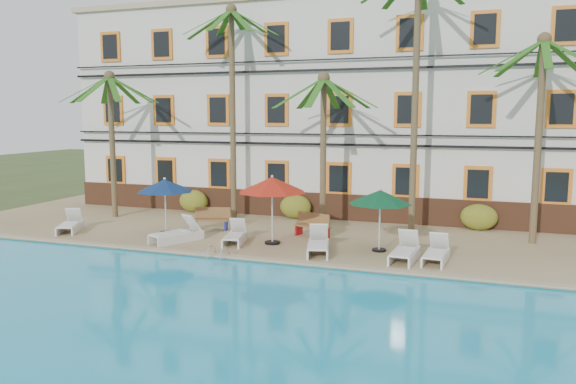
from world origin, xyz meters
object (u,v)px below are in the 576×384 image
at_px(umbrella_blue, 165,186).
at_px(pool_ladder, 218,257).
at_px(bench_left, 211,218).
at_px(palm_d, 416,68).
at_px(lounger_e, 405,251).
at_px(lounger_a, 70,224).
at_px(lounger_d, 318,244).
at_px(palm_e, 540,109).
at_px(umbrella_green, 380,197).
at_px(lounger_f, 436,253).
at_px(bench_right, 313,225).
at_px(palm_c, 323,128).
at_px(palm_b, 232,86).
at_px(palm_a, 111,122).
at_px(umbrella_red, 272,185).
at_px(lounger_c, 235,235).
at_px(lounger_b, 177,233).

bearing_deg(umbrella_blue, pool_ladder, -36.56).
bearing_deg(bench_left, pool_ladder, -60.24).
bearing_deg(palm_d, lounger_e, -86.04).
xyz_separation_m(lounger_a, lounger_e, (13.67, -0.17, 0.02)).
distance_m(umbrella_blue, lounger_d, 7.00).
xyz_separation_m(palm_e, umbrella_green, (-5.21, -3.12, -3.05)).
bearing_deg(umbrella_green, lounger_a, -176.31).
relative_size(umbrella_blue, lounger_f, 1.18).
relative_size(lounger_a, bench_left, 1.28).
xyz_separation_m(bench_right, pool_ladder, (-2.14, -4.11, -0.47)).
bearing_deg(pool_ladder, palm_c, 68.38).
bearing_deg(lounger_f, palm_b, 152.48).
bearing_deg(umbrella_green, palm_a, 168.57).
bearing_deg(umbrella_blue, palm_d, 17.37).
bearing_deg(palm_a, lounger_d, -18.13).
height_order(umbrella_red, lounger_f, umbrella_red).
xyz_separation_m(lounger_d, lounger_e, (2.98, 0.00, 0.00)).
height_order(lounger_e, bench_left, lounger_e).
height_order(umbrella_red, lounger_e, umbrella_red).
xyz_separation_m(palm_a, bench_left, (5.65, -1.20, -3.96)).
distance_m(umbrella_red, bench_right, 2.64).
bearing_deg(bench_left, lounger_f, -13.64).
distance_m(palm_c, palm_d, 4.29).
bearing_deg(palm_b, pool_ladder, -69.70).
distance_m(lounger_a, bench_right, 10.04).
xyz_separation_m(palm_d, umbrella_blue, (-9.42, -2.95, -4.62)).
bearing_deg(palm_a, lounger_c, -22.29).
bearing_deg(umbrella_red, palm_c, 69.74).
relative_size(lounger_d, bench_left, 1.35).
relative_size(umbrella_green, bench_right, 1.43).
xyz_separation_m(palm_d, lounger_b, (-8.26, -4.03, -6.26)).
bearing_deg(lounger_f, palm_e, 51.17).
relative_size(palm_d, lounger_d, 4.96).
distance_m(palm_a, bench_right, 10.91).
xyz_separation_m(palm_b, lounger_a, (-5.14, -4.93, -5.78)).
distance_m(lounger_a, lounger_f, 14.66).
xyz_separation_m(palm_e, lounger_b, (-12.73, -4.11, -4.66)).
height_order(lounger_b, bench_right, lounger_b).
relative_size(palm_a, umbrella_green, 3.01).
bearing_deg(palm_a, palm_b, 15.30).
height_order(palm_e, bench_right, palm_e).
relative_size(bench_right, pool_ladder, 2.11).
relative_size(umbrella_red, lounger_d, 1.21).
distance_m(palm_b, palm_e, 12.80).
bearing_deg(umbrella_blue, lounger_c, -10.20).
height_order(palm_a, pool_ladder, palm_a).
distance_m(palm_e, bench_left, 13.43).
bearing_deg(umbrella_red, bench_left, 154.45).
relative_size(palm_c, palm_e, 0.84).
height_order(umbrella_red, umbrella_green, umbrella_red).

